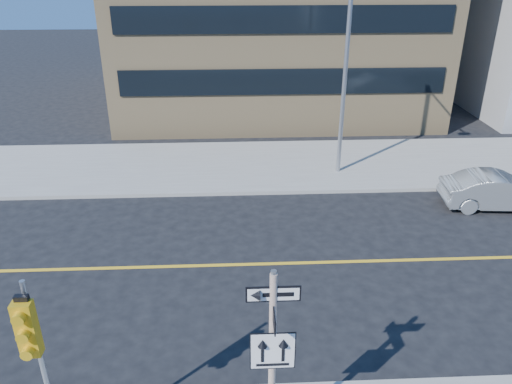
{
  "coord_description": "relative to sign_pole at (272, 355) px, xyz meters",
  "views": [
    {
      "loc": [
        -0.61,
        -9.18,
        8.81
      ],
      "look_at": [
        0.03,
        4.0,
        2.52
      ],
      "focal_mm": 35.0,
      "sensor_mm": 36.0,
      "label": 1
    }
  ],
  "objects": [
    {
      "name": "ground",
      "position": [
        0.0,
        2.51,
        -2.44
      ],
      "size": [
        120.0,
        120.0,
        0.0
      ],
      "primitive_type": "plane",
      "color": "black",
      "rests_on": "ground"
    },
    {
      "name": "sign_pole",
      "position": [
        0.0,
        0.0,
        0.0
      ],
      "size": [
        0.92,
        0.92,
        4.06
      ],
      "color": "white",
      "rests_on": "near_sidewalk"
    },
    {
      "name": "traffic_signal",
      "position": [
        -4.0,
        -0.15,
        0.59
      ],
      "size": [
        0.32,
        0.45,
        4.0
      ],
      "color": "gray",
      "rests_on": "near_sidewalk"
    },
    {
      "name": "parked_car_b",
      "position": [
        9.43,
        10.01,
        -1.75
      ],
      "size": [
        1.77,
        4.28,
        1.38
      ],
      "primitive_type": "imported",
      "rotation": [
        0.0,
        0.0,
        1.49
      ],
      "color": "gray",
      "rests_on": "ground"
    },
    {
      "name": "streetlight_a",
      "position": [
        4.0,
        13.27,
        2.32
      ],
      "size": [
        0.55,
        2.25,
        8.0
      ],
      "color": "gray",
      "rests_on": "far_sidewalk"
    }
  ]
}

